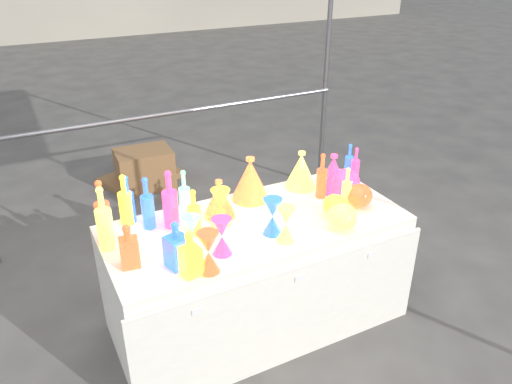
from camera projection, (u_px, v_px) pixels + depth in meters
name	position (u px, v px, depth m)	size (l,w,h in m)	color
ground	(256.00, 318.00, 3.33)	(80.00, 80.00, 0.00)	slate
display_table	(257.00, 274.00, 3.15)	(1.84, 0.83, 0.75)	white
cardboard_box_closed	(145.00, 169.00, 5.00)	(0.54, 0.39, 0.39)	#956B43
cardboard_box_flat	(141.00, 177.00, 5.21)	(0.75, 0.53, 0.06)	#956B43
bottle_0	(125.00, 199.00, 2.90)	(0.08, 0.08, 0.32)	red
bottle_1	(128.00, 199.00, 2.92)	(0.07, 0.07, 0.30)	#1B9653
bottle_2	(103.00, 212.00, 2.71)	(0.08, 0.08, 0.38)	orange
bottle_3	(170.00, 199.00, 2.87)	(0.09, 0.09, 0.36)	#1C41A4
bottle_4	(104.00, 218.00, 2.65)	(0.09, 0.09, 0.38)	#116B6F
bottle_5	(185.00, 195.00, 2.95)	(0.07, 0.07, 0.32)	#B72475
bottle_6	(194.00, 213.00, 2.79)	(0.07, 0.07, 0.29)	red
bottle_7	(147.00, 203.00, 2.86)	(0.08, 0.08, 0.32)	#1B9653
decanter_0	(190.00, 254.00, 2.47)	(0.09, 0.09, 0.24)	red
decanter_1	(129.00, 245.00, 2.54)	(0.09, 0.09, 0.24)	orange
decanter_2	(177.00, 244.00, 2.53)	(0.11, 0.11, 0.26)	#1B9653
hourglass_0	(208.00, 252.00, 2.49)	(0.11, 0.11, 0.23)	orange
hourglass_1	(222.00, 236.00, 2.64)	(0.11, 0.11, 0.22)	#1C41A4
hourglass_2	(286.00, 224.00, 2.75)	(0.11, 0.11, 0.21)	#116B6F
hourglass_3	(192.00, 233.00, 2.69)	(0.10, 0.10, 0.20)	#B72475
hourglass_4	(221.00, 207.00, 2.91)	(0.11, 0.11, 0.23)	red
hourglass_5	(272.00, 216.00, 2.82)	(0.11, 0.11, 0.22)	#1B9653
globe_0	(335.00, 206.00, 3.03)	(0.15, 0.15, 0.12)	red
globe_1	(342.00, 219.00, 2.88)	(0.18, 0.18, 0.14)	#116B6F
globe_2	(359.00, 197.00, 3.12)	(0.17, 0.17, 0.14)	orange
globe_3	(345.00, 183.00, 3.28)	(0.19, 0.19, 0.15)	#1C41A4
lampshade_0	(219.00, 198.00, 3.00)	(0.20, 0.20, 0.24)	yellow
lampshade_1	(250.00, 179.00, 3.18)	(0.25, 0.25, 0.29)	yellow
lampshade_2	(333.00, 172.00, 3.31)	(0.21, 0.21, 0.25)	#1C41A4
lampshade_3	(301.00, 169.00, 3.35)	(0.22, 0.22, 0.26)	#116B6F
bottle_8	(349.00, 161.00, 3.47)	(0.06, 0.06, 0.26)	#1B9653
bottle_9	(322.00, 176.00, 3.21)	(0.07, 0.07, 0.31)	orange
bottle_10	(355.00, 165.00, 3.42)	(0.06, 0.06, 0.25)	#1C41A4
bottle_11	(347.00, 188.00, 3.09)	(0.06, 0.06, 0.27)	#116B6F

